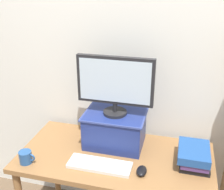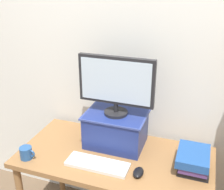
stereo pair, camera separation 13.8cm
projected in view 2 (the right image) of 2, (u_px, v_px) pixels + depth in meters
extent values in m
cube|color=silver|center=(133.00, 64.00, 2.08)|extent=(7.00, 0.08, 2.60)
cube|color=olive|center=(114.00, 157.00, 1.94)|extent=(1.32, 0.66, 0.04)
cylinder|color=olive|center=(60.00, 161.00, 2.52)|extent=(0.05, 0.05, 0.73)
cube|color=navy|center=(116.00, 129.00, 2.01)|extent=(0.41, 0.30, 0.25)
cube|color=#334284|center=(116.00, 114.00, 1.97)|extent=(0.43, 0.32, 0.01)
cylinder|color=black|center=(116.00, 112.00, 1.96)|extent=(0.17, 0.17, 0.02)
cylinder|color=black|center=(116.00, 107.00, 1.94)|extent=(0.03, 0.03, 0.06)
cube|color=black|center=(116.00, 81.00, 1.87)|extent=(0.53, 0.04, 0.33)
cube|color=silver|center=(115.00, 82.00, 1.85)|extent=(0.48, 0.00, 0.29)
cube|color=silver|center=(97.00, 164.00, 1.82)|extent=(0.41, 0.14, 0.02)
cube|color=white|center=(97.00, 163.00, 1.82)|extent=(0.39, 0.12, 0.00)
ellipsoid|color=black|center=(138.00, 172.00, 1.74)|extent=(0.06, 0.10, 0.04)
cube|color=black|center=(194.00, 168.00, 1.78)|extent=(0.19, 0.20, 0.04)
cube|color=#4C336B|center=(194.00, 162.00, 1.77)|extent=(0.17, 0.24, 0.03)
cube|color=navy|center=(193.00, 156.00, 1.76)|extent=(0.20, 0.26, 0.05)
cylinder|color=#234C84|center=(26.00, 153.00, 1.89)|extent=(0.08, 0.08, 0.08)
torus|color=#234C84|center=(31.00, 154.00, 1.87)|extent=(0.06, 0.01, 0.06)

